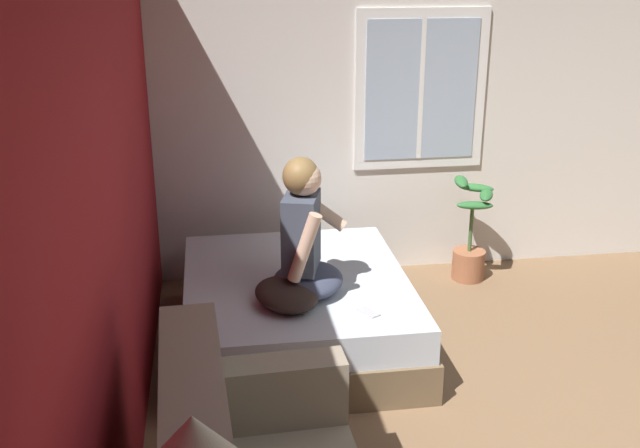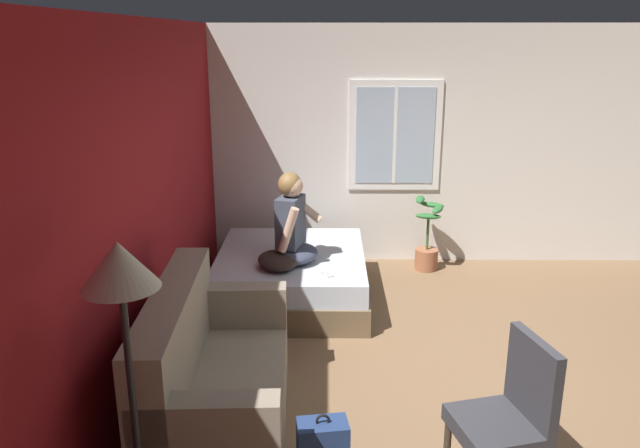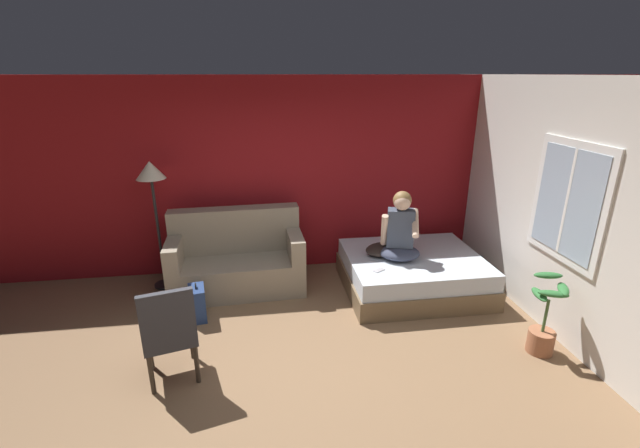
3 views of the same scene
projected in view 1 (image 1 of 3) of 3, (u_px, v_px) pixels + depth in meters
The scene contains 7 objects.
wall_back_accent at pixel (77, 279), 2.81m from camera, with size 10.91×0.16×2.70m, color maroon.
wall_side_with_window at pixel (465, 103), 5.98m from camera, with size 0.19×6.35×2.70m.
bed at pixel (296, 311), 5.01m from camera, with size 1.76×1.50×0.48m.
person_seated at pixel (305, 239), 4.61m from camera, with size 0.62×0.57×0.88m.
throw_pillow at pixel (287, 294), 4.53m from camera, with size 0.48×0.36×0.14m, color #2D231E.
cell_phone at pixel (368, 312), 4.45m from camera, with size 0.07×0.14×0.01m, color #B7B7BC.
potted_plant at pixel (470, 244), 5.97m from camera, with size 0.39×0.37×0.85m.
Camera 1 is at (-2.67, 2.03, 2.52)m, focal length 42.00 mm.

